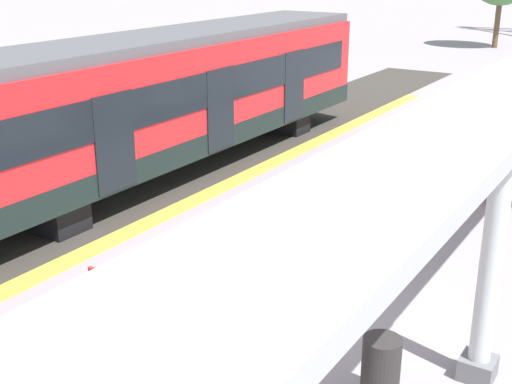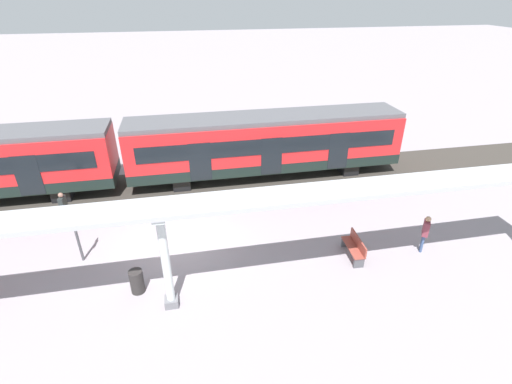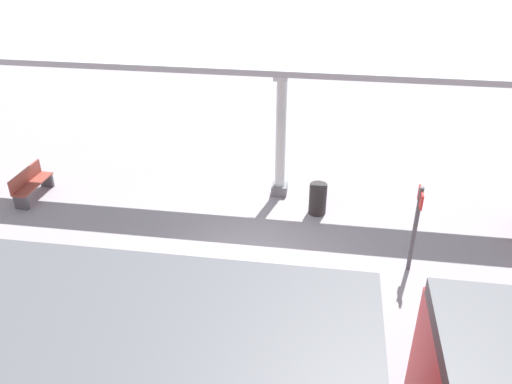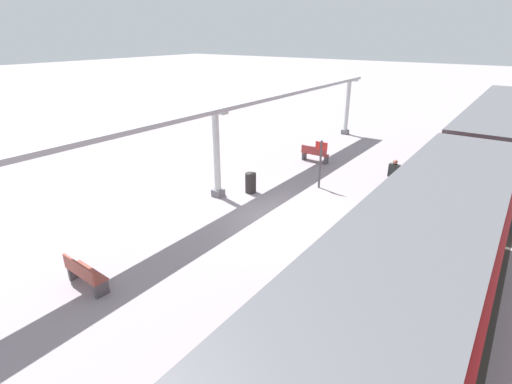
{
  "view_description": "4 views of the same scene",
  "coord_description": "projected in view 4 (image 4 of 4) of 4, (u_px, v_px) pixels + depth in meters",
  "views": [
    {
      "loc": [
        5.08,
        -8.13,
        5.24
      ],
      "look_at": [
        0.16,
        -0.35,
        1.98
      ],
      "focal_mm": 47.03,
      "sensor_mm": 36.0,
      "label": 1
    },
    {
      "loc": [
        13.12,
        0.73,
        9.39
      ],
      "look_at": [
        -0.94,
        3.53,
        1.53
      ],
      "focal_mm": 26.3,
      "sensor_mm": 36.0,
      "label": 2
    },
    {
      "loc": [
        -10.01,
        -1.55,
        7.8
      ],
      "look_at": [
        1.27,
        0.12,
        1.3
      ],
      "focal_mm": 37.27,
      "sensor_mm": 36.0,
      "label": 3
    },
    {
      "loc": [
        -6.73,
        11.42,
        6.55
      ],
      "look_at": [
        0.3,
        1.49,
        1.54
      ],
      "focal_mm": 27.23,
      "sensor_mm": 36.0,
      "label": 4
    }
  ],
  "objects": [
    {
      "name": "trackbed",
      "position": [
        443.0,
        266.0,
        11.73
      ],
      "size": [
        3.2,
        47.05,
        0.01
      ],
      "primitive_type": "cube",
      "color": "#38332D",
      "rests_on": "ground"
    },
    {
      "name": "canopy_beam",
      "position": [
        211.0,
        109.0,
        15.16
      ],
      "size": [
        1.2,
        28.36,
        0.16
      ],
      "primitive_type": "cube",
      "color": "#A8AAB2",
      "rests_on": "canopy_pillar_nearest"
    },
    {
      "name": "ground_plane",
      "position": [
        285.0,
        219.0,
        14.71
      ],
      "size": [
        176.0,
        176.0,
        0.0
      ],
      "primitive_type": "plane",
      "color": "gray"
    },
    {
      "name": "train_far_carriage",
      "position": [
        403.0,
        305.0,
        7.25
      ],
      "size": [
        2.65,
        14.73,
        3.48
      ],
      "color": "red",
      "rests_on": "ground"
    },
    {
      "name": "canopy_pillar_nearest",
      "position": [
        347.0,
        107.0,
        26.28
      ],
      "size": [
        1.1,
        0.44,
        3.7
      ],
      "color": "slate",
      "rests_on": "ground"
    },
    {
      "name": "train_near_carriage",
      "position": [
        495.0,
        137.0,
        18.8
      ],
      "size": [
        2.65,
        14.73,
        3.48
      ],
      "color": "red",
      "rests_on": "ground"
    },
    {
      "name": "bench_mid_platform",
      "position": [
        315.0,
        154.0,
        21.04
      ],
      "size": [
        1.51,
        0.46,
        0.86
      ],
      "color": "#9D3232",
      "rests_on": "ground"
    },
    {
      "name": "bench_near_end",
      "position": [
        84.0,
        274.0,
        10.6
      ],
      "size": [
        1.52,
        0.52,
        0.86
      ],
      "color": "brown",
      "rests_on": "ground"
    },
    {
      "name": "tactile_edge_strip",
      "position": [
        382.0,
        248.0,
        12.72
      ],
      "size": [
        0.52,
        35.05,
        0.01
      ],
      "primitive_type": "cube",
      "color": "gold",
      "rests_on": "ground"
    },
    {
      "name": "canopy_pillar_second",
      "position": [
        217.0,
        154.0,
        16.06
      ],
      "size": [
        1.1,
        0.44,
        3.7
      ],
      "color": "slate",
      "rests_on": "ground"
    },
    {
      "name": "platform_info_sign",
      "position": [
        321.0,
        160.0,
        17.18
      ],
      "size": [
        0.56,
        0.1,
        2.2
      ],
      "color": "#4C4C51",
      "rests_on": "ground"
    },
    {
      "name": "passenger_waiting_near_edge",
      "position": [
        394.0,
        173.0,
        16.67
      ],
      "size": [
        0.47,
        0.25,
        1.55
      ],
      "color": "#315B8E",
      "rests_on": "ground"
    },
    {
      "name": "trash_bin",
      "position": [
        251.0,
        183.0,
        16.99
      ],
      "size": [
        0.48,
        0.48,
        0.88
      ],
      "primitive_type": "cylinder",
      "color": "#2A2727",
      "rests_on": "ground"
    }
  ]
}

